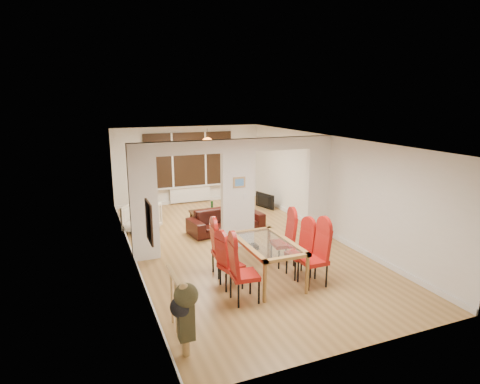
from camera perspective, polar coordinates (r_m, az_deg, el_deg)
floor at (r=9.88m, az=-0.31°, el=-7.62°), size 5.00×9.00×0.01m
room_walls at (r=9.50m, az=-0.32°, el=-0.27°), size 5.00×9.00×2.60m
divider_wall at (r=9.50m, az=-0.32°, el=-0.27°), size 5.00×0.18×2.60m
bay_window_blinds at (r=13.61m, az=-7.26°, el=4.62°), size 3.00×0.08×1.80m
radiator at (r=13.80m, az=-7.07°, el=-0.33°), size 1.40×0.08×0.50m
pendant_light at (r=12.52m, az=-4.66°, el=6.94°), size 0.36×0.36×0.36m
stair_newel at (r=6.26m, az=-9.00°, el=-15.29°), size 0.40×1.20×1.10m
wall_poster at (r=6.54m, az=-12.82°, el=-4.18°), size 0.04×0.52×0.67m
pillar_photo at (r=9.34m, az=-0.10°, el=1.39°), size 0.30×0.03×0.25m
dining_table at (r=8.00m, az=3.86°, el=-9.75°), size 0.96×1.70×0.80m
dining_chair_la at (r=7.14m, az=0.66°, el=-11.09°), size 0.51×0.51×1.16m
dining_chair_lb at (r=7.66m, az=-1.27°, el=-9.93°), size 0.49×0.49×1.02m
dining_chair_lc at (r=8.17m, az=-2.31°, el=-8.12°), size 0.46×0.46×1.09m
dining_chair_ra at (r=7.84m, az=10.33°, el=-8.95°), size 0.48×0.48×1.18m
dining_chair_rb at (r=8.19m, az=8.38°, el=-8.29°), size 0.49×0.49×1.07m
dining_chair_rc at (r=8.67m, az=6.12°, el=-6.84°), size 0.49×0.49×1.10m
sofa at (r=10.85m, az=-1.97°, el=-4.02°), size 2.14×1.08×0.60m
armchair at (r=11.09m, az=-13.81°, el=-3.60°), size 1.14×1.15×0.76m
person at (r=11.90m, az=-13.49°, el=0.35°), size 0.76×0.58×1.88m
television at (r=13.05m, az=3.25°, el=-1.29°), size 0.85×0.35×0.49m
coffee_table at (r=11.99m, az=-4.42°, el=-3.21°), size 1.13×0.59×0.26m
bottle at (r=12.00m, az=-4.01°, el=-1.87°), size 0.07×0.07×0.28m
bowl at (r=11.98m, az=-4.34°, el=-2.47°), size 0.21×0.21×0.05m
shoes at (r=9.65m, az=1.77°, el=-7.83°), size 0.24×0.26×0.10m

